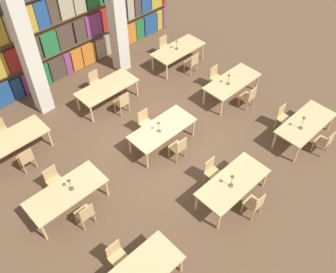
# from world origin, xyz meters

# --- Properties ---
(ground_plane) EXTENTS (40.00, 40.00, 0.00)m
(ground_plane) POSITION_xyz_m (0.00, 0.00, 0.00)
(ground_plane) COLOR brown
(bookshelf_bank) EXTENTS (10.32, 0.35, 5.50)m
(bookshelf_bank) POSITION_xyz_m (-0.00, 5.33, 2.62)
(bookshelf_bank) COLOR brown
(bookshelf_bank) RESTS_ON ground_plane
(pillar_left) EXTENTS (0.50, 0.50, 6.00)m
(pillar_left) POSITION_xyz_m (-1.74, 4.20, 3.00)
(pillar_left) COLOR beige
(pillar_left) RESTS_ON ground_plane
(chair_1) EXTENTS (0.42, 0.40, 0.88)m
(chair_1) POSITION_xyz_m (-3.48, -2.17, 0.48)
(chair_1) COLOR tan
(chair_1) RESTS_ON ground_plane
(reading_table_1) EXTENTS (2.15, 0.96, 0.73)m
(reading_table_1) POSITION_xyz_m (0.06, -2.79, 0.66)
(reading_table_1) COLOR tan
(reading_table_1) RESTS_ON ground_plane
(chair_2) EXTENTS (0.42, 0.40, 0.88)m
(chair_2) POSITION_xyz_m (0.08, -3.55, 0.48)
(chair_2) COLOR tan
(chair_2) RESTS_ON ground_plane
(chair_3) EXTENTS (0.42, 0.40, 0.88)m
(chair_3) POSITION_xyz_m (0.08, -2.02, 0.48)
(chair_3) COLOR tan
(chair_3) RESTS_ON ground_plane
(desk_lamp_0) EXTENTS (0.14, 0.14, 0.46)m
(desk_lamp_0) POSITION_xyz_m (-0.08, -2.82, 1.04)
(desk_lamp_0) COLOR brown
(desk_lamp_0) RESTS_ON reading_table_1
(reading_table_2) EXTENTS (2.15, 0.96, 0.73)m
(reading_table_2) POSITION_xyz_m (3.51, -2.89, 0.66)
(reading_table_2) COLOR tan
(reading_table_2) RESTS_ON ground_plane
(chair_4) EXTENTS (0.42, 0.40, 0.88)m
(chair_4) POSITION_xyz_m (3.46, -3.65, 0.48)
(chair_4) COLOR tan
(chair_4) RESTS_ON ground_plane
(chair_5) EXTENTS (0.42, 0.40, 0.88)m
(chair_5) POSITION_xyz_m (3.46, -2.12, 0.48)
(chair_5) COLOR tan
(chair_5) RESTS_ON ground_plane
(desk_lamp_1) EXTENTS (0.14, 0.14, 0.50)m
(desk_lamp_1) POSITION_xyz_m (3.16, -2.90, 1.07)
(desk_lamp_1) COLOR brown
(desk_lamp_1) RESTS_ON reading_table_2
(reading_table_3) EXTENTS (2.15, 0.96, 0.73)m
(reading_table_3) POSITION_xyz_m (-3.41, 0.08, 0.66)
(reading_table_3) COLOR tan
(reading_table_3) RESTS_ON ground_plane
(chair_6) EXTENTS (0.42, 0.40, 0.88)m
(chair_6) POSITION_xyz_m (-3.36, -0.69, 0.48)
(chair_6) COLOR tan
(chair_6) RESTS_ON ground_plane
(chair_7) EXTENTS (0.42, 0.40, 0.88)m
(chair_7) POSITION_xyz_m (-3.36, 0.84, 0.48)
(chair_7) COLOR tan
(chair_7) RESTS_ON ground_plane
(desk_lamp_2) EXTENTS (0.14, 0.14, 0.43)m
(desk_lamp_2) POSITION_xyz_m (-3.24, 0.05, 1.02)
(desk_lamp_2) COLOR brown
(desk_lamp_2) RESTS_ON reading_table_3
(reading_table_4) EXTENTS (2.15, 0.96, 0.73)m
(reading_table_4) POSITION_xyz_m (0.08, 0.05, 0.66)
(reading_table_4) COLOR tan
(reading_table_4) RESTS_ON ground_plane
(chair_8) EXTENTS (0.42, 0.40, 0.88)m
(chair_8) POSITION_xyz_m (0.04, -0.71, 0.48)
(chair_8) COLOR tan
(chair_8) RESTS_ON ground_plane
(chair_9) EXTENTS (0.42, 0.40, 0.88)m
(chair_9) POSITION_xyz_m (0.04, 0.82, 0.48)
(chair_9) COLOR tan
(chair_9) RESTS_ON ground_plane
(desk_lamp_3) EXTENTS (0.14, 0.14, 0.41)m
(desk_lamp_3) POSITION_xyz_m (-0.09, 0.02, 1.00)
(desk_lamp_3) COLOR brown
(desk_lamp_3) RESTS_ON reading_table_4
(reading_table_5) EXTENTS (2.15, 0.96, 0.73)m
(reading_table_5) POSITION_xyz_m (3.46, 0.06, 0.66)
(reading_table_5) COLOR tan
(reading_table_5) RESTS_ON ground_plane
(chair_10) EXTENTS (0.42, 0.40, 0.88)m
(chair_10) POSITION_xyz_m (3.47, -0.71, 0.48)
(chair_10) COLOR tan
(chair_10) RESTS_ON ground_plane
(chair_11) EXTENTS (0.42, 0.40, 0.88)m
(chair_11) POSITION_xyz_m (3.47, 0.82, 0.48)
(chair_11) COLOR tan
(chair_11) RESTS_ON ground_plane
(desk_lamp_4) EXTENTS (0.14, 0.14, 0.43)m
(desk_lamp_4) POSITION_xyz_m (3.22, 0.06, 1.02)
(desk_lamp_4) COLOR brown
(desk_lamp_4) RESTS_ON reading_table_5
(reading_table_6) EXTENTS (2.15, 0.96, 0.73)m
(reading_table_6) POSITION_xyz_m (-3.54, 2.85, 0.66)
(reading_table_6) COLOR tan
(reading_table_6) RESTS_ON ground_plane
(chair_12) EXTENTS (0.42, 0.40, 0.88)m
(chair_12) POSITION_xyz_m (-3.54, 2.09, 0.48)
(chair_12) COLOR tan
(chair_12) RESTS_ON ground_plane
(chair_13) EXTENTS (0.42, 0.40, 0.88)m
(chair_13) POSITION_xyz_m (-3.54, 3.62, 0.48)
(chair_13) COLOR tan
(chair_13) RESTS_ON ground_plane
(reading_table_7) EXTENTS (2.15, 0.96, 0.73)m
(reading_table_7) POSITION_xyz_m (0.06, 2.86, 0.66)
(reading_table_7) COLOR tan
(reading_table_7) RESTS_ON ground_plane
(chair_14) EXTENTS (0.42, 0.40, 0.88)m
(chair_14) POSITION_xyz_m (0.11, 2.09, 0.48)
(chair_14) COLOR tan
(chair_14) RESTS_ON ground_plane
(chair_15) EXTENTS (0.42, 0.40, 0.88)m
(chair_15) POSITION_xyz_m (0.11, 3.62, 0.48)
(chair_15) COLOR tan
(chair_15) RESTS_ON ground_plane
(reading_table_8) EXTENTS (2.15, 0.96, 0.73)m
(reading_table_8) POSITION_xyz_m (3.50, 2.81, 0.66)
(reading_table_8) COLOR tan
(reading_table_8) RESTS_ON ground_plane
(chair_16) EXTENTS (0.42, 0.40, 0.88)m
(chair_16) POSITION_xyz_m (3.51, 2.05, 0.48)
(chair_16) COLOR tan
(chair_16) RESTS_ON ground_plane
(chair_17) EXTENTS (0.42, 0.40, 0.88)m
(chair_17) POSITION_xyz_m (3.51, 3.58, 0.48)
(chair_17) COLOR tan
(chair_17) RESTS_ON ground_plane
(desk_lamp_5) EXTENTS (0.14, 0.14, 0.39)m
(desk_lamp_5) POSITION_xyz_m (3.45, 2.84, 0.99)
(desk_lamp_5) COLOR brown
(desk_lamp_5) RESTS_ON reading_table_8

